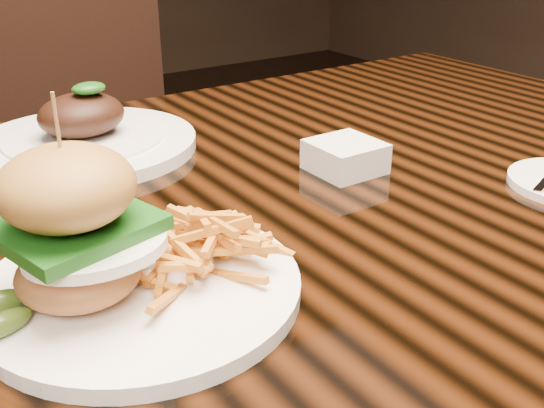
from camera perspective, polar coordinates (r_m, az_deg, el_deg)
dining_table at (r=0.80m, az=-3.27°, el=-4.05°), size 1.60×0.90×0.75m
burger_plate at (r=0.56m, az=-12.96°, el=-4.09°), size 0.28×0.28×0.19m
ramekin at (r=0.83m, az=6.58°, el=4.25°), size 0.10×0.10×0.04m
far_dish at (r=0.94m, az=-16.46°, el=5.73°), size 0.31×0.31×0.10m
chair_far at (r=1.66m, az=-15.26°, el=5.72°), size 0.46×0.47×0.95m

